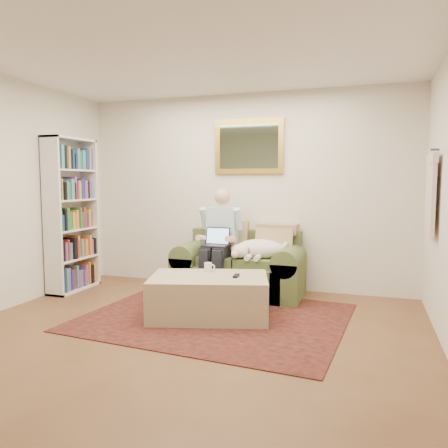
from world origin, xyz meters
The scene contains 12 objects.
room_shell centered at (0.00, 0.35, 1.30)m, with size 4.51×5.00×2.61m.
rug centered at (0.09, 1.06, 0.01)m, with size 2.65×2.12×0.01m, color black.
sofa centered at (0.07, 2.06, 0.28)m, with size 1.60×0.81×0.96m.
seated_man centered at (-0.17, 1.91, 0.67)m, with size 0.53×0.75×1.34m, color #8CC3D8, non-canonical shape.
laptop centered at (-0.17, 1.85, 0.70)m, with size 0.31×0.25×0.22m.
sleeping_dog centered at (0.36, 1.98, 0.61)m, with size 0.66×0.41×0.24m, color white, non-canonical shape.
ottoman centered at (0.03, 1.04, 0.22)m, with size 1.22×0.78×0.44m, color tan.
coffee_mug centered at (-0.06, 1.26, 0.49)m, with size 0.08×0.08×0.10m, color white.
tv_remote centered at (0.31, 1.11, 0.45)m, with size 0.05×0.15×0.02m, color black.
bookshelf centered at (-2.10, 1.60, 1.00)m, with size 0.28×0.80×2.00m, color white, non-canonical shape.
wall_mirror centered at (0.07, 2.47, 1.90)m, with size 0.94×0.04×0.72m.
hanging_shirt centered at (2.19, 1.60, 1.35)m, with size 0.06×0.52×0.90m, color beige, non-canonical shape.
Camera 1 is at (1.61, -3.19, 1.43)m, focal length 35.00 mm.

